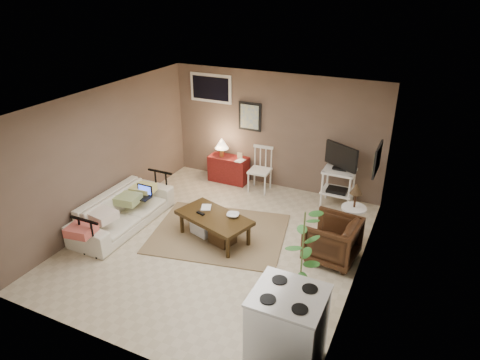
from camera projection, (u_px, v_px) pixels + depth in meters
The scene contains 20 objects.
floor at pixel (219, 243), 7.18m from camera, with size 5.00×5.00×0.00m, color #C1B293.
art_back at pixel (250, 117), 8.80m from camera, with size 0.50×0.03×0.60m, color black.
art_right at pixel (378, 159), 6.54m from camera, with size 0.03×0.60×0.45m, color black.
window at pixel (211, 88), 8.94m from camera, with size 0.96×0.03×0.60m, color silver.
rug at pixel (219, 233), 7.44m from camera, with size 2.25×1.80×0.02m, color #856D4D.
coffee_table at pixel (214, 225), 7.18m from camera, with size 1.41×1.01×0.48m.
sofa at pixel (123, 206), 7.53m from camera, with size 2.05×0.60×0.80m, color white.
sofa_pillows at pixel (115, 207), 7.28m from camera, with size 0.39×1.95×0.14m, color beige, non-canonical shape.
sofa_end_rails at pixel (128, 210), 7.51m from camera, with size 0.55×2.05×0.69m, color black, non-canonical shape.
laptop at pixel (143, 194), 7.70m from camera, with size 0.32×0.23×0.21m.
red_console at pixel (228, 167), 9.25m from camera, with size 0.85×0.38×0.98m.
spindle_chair at pixel (260, 171), 8.81m from camera, with size 0.44×0.44×0.93m.
tv_stand at pixel (339, 174), 8.10m from camera, with size 0.68×0.48×1.26m.
side_table at pixel (354, 206), 6.95m from camera, with size 0.40×0.40×1.08m.
armchair at pixel (332, 238), 6.62m from camera, with size 0.75×0.70×0.77m, color #331C0E.
potted_plant at pixel (302, 257), 5.51m from camera, with size 0.37×0.37×1.46m.
stove at pixel (287, 330), 4.72m from camera, with size 0.78×0.72×1.02m.
bowl at pixel (233, 211), 7.03m from camera, with size 0.21×0.05×0.21m, color #33220E.
book_table at pixel (201, 202), 7.29m from camera, with size 0.17×0.02×0.23m, color #33220E.
book_console at pixel (237, 155), 8.93m from camera, with size 0.16×0.02×0.22m, color #33220E.
Camera 1 is at (2.90, -5.32, 4.02)m, focal length 32.00 mm.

